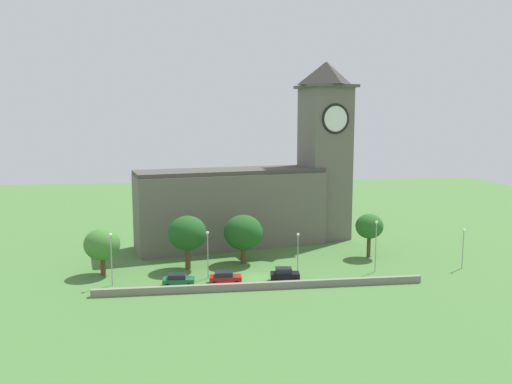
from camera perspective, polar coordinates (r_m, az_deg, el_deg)
The scene contains 15 objects.
ground_plane at distance 87.22m, azimuth -1.21°, elevation -6.66°, with size 200.00×200.00×0.00m, color #477538.
church at distance 91.55m, azimuth 0.72°, elevation 0.44°, with size 40.54×17.33×32.81m.
quay_barrier at distance 68.20m, azimuth 0.72°, elevation -10.48°, with size 43.94×0.70×0.97m, color gray.
car_green at distance 70.19m, azimuth -8.72°, elevation -9.72°, with size 4.30×2.36×1.68m.
car_red at distance 70.50m, azimuth -3.50°, elevation -9.56°, with size 4.45×2.38×1.68m.
car_black at distance 71.42m, azimuth 3.23°, elevation -9.23°, with size 4.18×2.52×1.91m.
streetlamp_west_end at distance 71.19m, azimuth -15.96°, elevation -6.37°, with size 0.44×0.44×7.23m.
streetlamp_west_mid at distance 71.87m, azimuth -5.45°, elevation -6.15°, with size 0.44×0.44×6.81m.
streetlamp_central at distance 73.89m, azimuth 4.73°, elevation -6.08°, with size 0.44×0.44×6.09m.
streetlamp_east_mid at distance 76.40m, azimuth 13.33°, elevation -5.09°, with size 0.44×0.44×7.71m.
streetlamp_east_end at distance 82.53m, azimuth 22.25°, elevation -5.17°, with size 0.44×0.44×6.06m.
tree_churchyard at distance 79.10m, azimuth -1.44°, elevation -4.57°, with size 6.05×6.05×7.63m.
tree_riverside_west at distance 76.52m, azimuth -7.71°, elevation -4.63°, with size 5.76×5.76×8.09m.
tree_by_tower at distance 84.48m, azimuth 12.61°, elevation -3.81°, with size 4.47×4.47×7.15m.
tree_riverside_east at distance 76.49m, azimuth -16.90°, elevation -5.66°, with size 5.11×5.11×6.83m.
Camera 1 is at (-9.55, -68.81, 22.18)m, focal length 35.63 mm.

